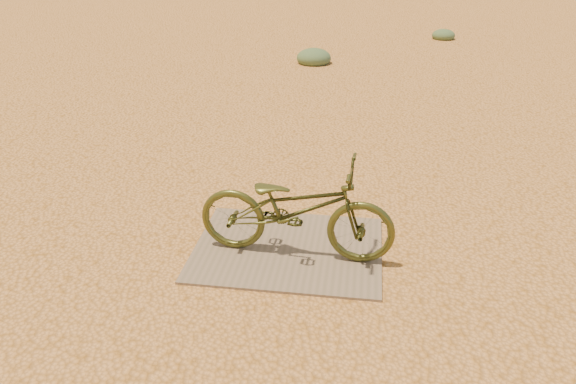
# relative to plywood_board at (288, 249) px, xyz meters

# --- Properties ---
(ground) EXTENTS (120.00, 120.00, 0.00)m
(ground) POSITION_rel_plywood_board_xyz_m (-0.08, 0.53, -0.01)
(ground) COLOR tan
(ground) RESTS_ON ground
(plywood_board) EXTENTS (1.56, 1.24, 0.02)m
(plywood_board) POSITION_rel_plywood_board_xyz_m (0.00, 0.00, 0.00)
(plywood_board) COLOR #745F50
(plywood_board) RESTS_ON ground
(bicycle) EXTENTS (1.61, 0.64, 0.83)m
(bicycle) POSITION_rel_plywood_board_xyz_m (0.08, -0.08, 0.43)
(bicycle) COLOR #42451B
(bicycle) RESTS_ON plywood_board
(kale_a) EXTENTS (0.66, 0.66, 0.37)m
(kale_a) POSITION_rel_plywood_board_xyz_m (-0.49, 6.83, -0.01)
(kale_a) COLOR #4C6742
(kale_a) RESTS_ON ground
(kale_b) EXTENTS (0.52, 0.52, 0.29)m
(kale_b) POSITION_rel_plywood_board_xyz_m (2.25, 9.69, -0.01)
(kale_b) COLOR #4C6742
(kale_b) RESTS_ON ground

